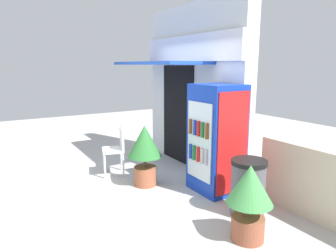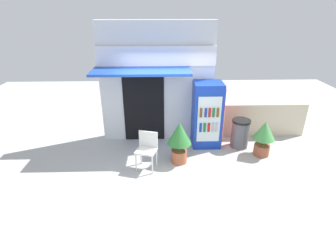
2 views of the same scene
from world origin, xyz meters
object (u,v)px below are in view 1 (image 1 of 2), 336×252
(potted_plant_near_shop, at_px, (145,149))
(trash_bin, at_px, (248,187))
(plastic_chair, at_px, (117,147))
(potted_plant_curbside, at_px, (249,195))
(drink_cooler, at_px, (216,139))

(potted_plant_near_shop, height_order, trash_bin, potted_plant_near_shop)
(plastic_chair, distance_m, potted_plant_curbside, 2.97)
(potted_plant_near_shop, relative_size, trash_bin, 1.34)
(potted_plant_near_shop, xyz_separation_m, potted_plant_curbside, (2.16, 0.27, -0.09))
(plastic_chair, distance_m, potted_plant_near_shop, 0.80)
(drink_cooler, distance_m, plastic_chair, 1.95)
(potted_plant_curbside, xyz_separation_m, trash_bin, (-0.46, 0.46, -0.17))
(plastic_chair, height_order, potted_plant_near_shop, potted_plant_near_shop)
(plastic_chair, bearing_deg, drink_cooler, 35.22)
(drink_cooler, height_order, plastic_chair, drink_cooler)
(trash_bin, bearing_deg, drink_cooler, 169.17)
(plastic_chair, height_order, potted_plant_curbside, potted_plant_curbside)
(drink_cooler, bearing_deg, trash_bin, -10.83)
(drink_cooler, height_order, potted_plant_near_shop, drink_cooler)
(potted_plant_near_shop, xyz_separation_m, trash_bin, (1.70, 0.73, -0.26))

